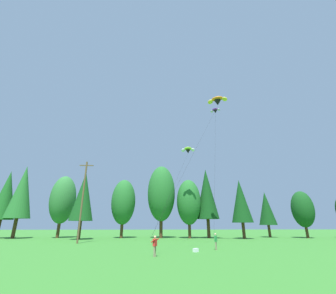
% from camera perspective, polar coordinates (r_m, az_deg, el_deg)
% --- Properties ---
extents(treeline_tree_a, '(4.57, 4.57, 13.51)m').
position_cam_1_polar(treeline_tree_a, '(58.82, -35.94, -9.84)').
color(treeline_tree_a, '#472D19').
rests_on(treeline_tree_a, ground_plane).
extents(treeline_tree_b, '(4.76, 4.76, 14.38)m').
position_cam_1_polar(treeline_tree_b, '(55.91, -33.13, -9.48)').
color(treeline_tree_b, '#472D19').
rests_on(treeline_tree_b, ground_plane).
extents(treeline_tree_c, '(5.21, 5.21, 12.63)m').
position_cam_1_polar(treeline_tree_c, '(53.98, -25.20, -11.98)').
color(treeline_tree_c, '#472D19').
rests_on(treeline_tree_c, ground_plane).
extents(treeline_tree_d, '(4.34, 4.34, 12.45)m').
position_cam_1_polar(treeline_tree_d, '(47.23, -20.73, -11.59)').
color(treeline_tree_d, '#472D19').
rests_on(treeline_tree_d, ground_plane).
extents(treeline_tree_e, '(4.97, 4.97, 11.74)m').
position_cam_1_polar(treeline_tree_e, '(49.53, -11.29, -13.52)').
color(treeline_tree_e, '#472D19').
rests_on(treeline_tree_e, ground_plane).
extents(treeline_tree_f, '(5.77, 5.77, 14.72)m').
position_cam_1_polar(treeline_tree_f, '(48.76, -1.71, -11.65)').
color(treeline_tree_f, '#472D19').
rests_on(treeline_tree_f, ground_plane).
extents(treeline_tree_g, '(4.93, 4.93, 11.60)m').
position_cam_1_polar(treeline_tree_g, '(48.07, 5.30, -13.75)').
color(treeline_tree_g, '#472D19').
rests_on(treeline_tree_g, ground_plane).
extents(treeline_tree_h, '(4.70, 4.70, 14.07)m').
position_cam_1_polar(treeline_tree_h, '(49.41, 9.80, -11.60)').
color(treeline_tree_h, '#472D19').
rests_on(treeline_tree_h, ground_plane).
extents(treeline_tree_i, '(4.09, 4.09, 11.32)m').
position_cam_1_polar(treeline_tree_i, '(48.65, 18.00, -12.91)').
color(treeline_tree_i, '#472D19').
rests_on(treeline_tree_i, ground_plane).
extents(treeline_tree_j, '(3.69, 3.69, 9.50)m').
position_cam_1_polar(treeline_tree_j, '(55.72, 23.73, -14.11)').
color(treeline_tree_j, '#472D19').
rests_on(treeline_tree_j, ground_plane).
extents(treeline_tree_k, '(4.30, 4.30, 9.27)m').
position_cam_1_polar(treeline_tree_k, '(55.74, 31.06, -13.38)').
color(treeline_tree_k, '#472D19').
rests_on(treeline_tree_k, ground_plane).
extents(utility_pole, '(2.20, 0.26, 12.22)m').
position_cam_1_polar(utility_pole, '(37.71, -20.92, -12.15)').
color(utility_pole, brown).
rests_on(utility_pole, ground_plane).
extents(kite_flyer_near, '(0.73, 0.75, 1.69)m').
position_cam_1_polar(kite_flyer_near, '(21.33, -3.36, -23.46)').
color(kite_flyer_near, gray).
rests_on(kite_flyer_near, ground_plane).
extents(kite_flyer_mid, '(0.42, 0.60, 1.69)m').
position_cam_1_polar(kite_flyer_mid, '(27.23, 12.04, -22.16)').
color(kite_flyer_mid, gray).
rests_on(kite_flyer_mid, ground_plane).
extents(parafoil_kite_high_lime_white, '(7.77, 20.91, 15.58)m').
position_cam_1_polar(parafoil_kite_high_lime_white, '(44.33, 5.11, -0.79)').
color(parafoil_kite_high_lime_white, '#93D633').
extents(parafoil_kite_mid_purple, '(6.10, 13.98, 23.53)m').
position_cam_1_polar(parafoil_kite_mid_purple, '(46.45, 11.95, 9.04)').
color(parafoil_kite_mid_purple, purple).
extents(parafoil_kite_far_orange, '(13.38, 16.19, 23.85)m').
position_cam_1_polar(parafoil_kite_far_orange, '(43.91, 12.47, 11.43)').
color(parafoil_kite_far_orange, orange).
extents(picnic_cooler, '(0.63, 0.61, 0.34)m').
position_cam_1_polar(picnic_cooler, '(24.97, 7.06, -24.62)').
color(picnic_cooler, white).
rests_on(picnic_cooler, ground_plane).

